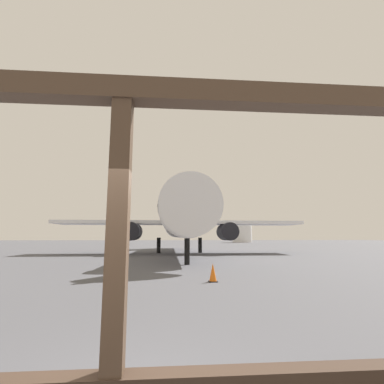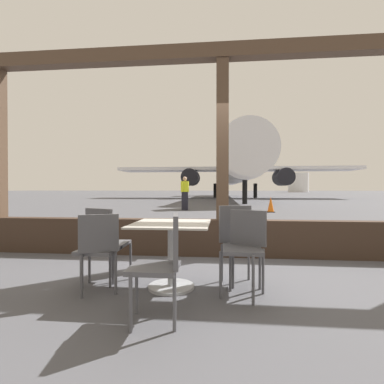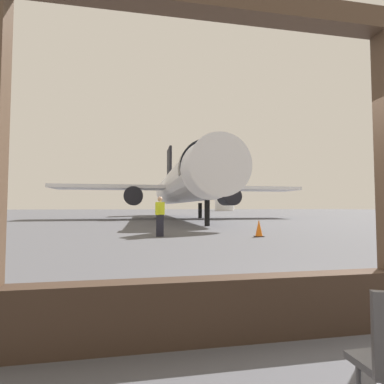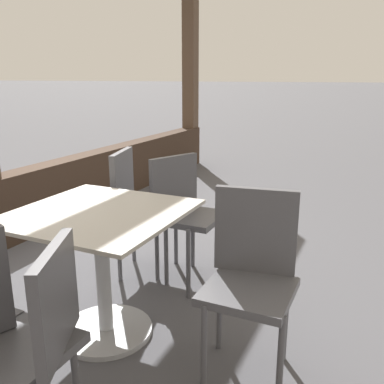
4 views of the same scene
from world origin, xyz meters
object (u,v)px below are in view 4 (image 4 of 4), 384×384
object	(u,v)px
dining_table	(102,260)
cafe_chair_aisle_right	(183,206)
cafe_chair_window_left	(252,267)
cafe_chair_side_extra	(136,203)
cafe_chair_window_right	(32,336)

from	to	relation	value
dining_table	cafe_chair_aisle_right	bearing A→B (deg)	-7.06
dining_table	cafe_chair_window_left	world-z (taller)	cafe_chair_window_left
dining_table	cafe_chair_aisle_right	size ratio (longest dim) A/B	0.97
dining_table	cafe_chair_side_extra	world-z (taller)	cafe_chair_side_extra
dining_table	cafe_chair_aisle_right	world-z (taller)	cafe_chair_aisle_right
cafe_chair_aisle_right	cafe_chair_side_extra	size ratio (longest dim) A/B	0.97
dining_table	cafe_chair_window_left	size ratio (longest dim) A/B	0.95
cafe_chair_side_extra	cafe_chair_aisle_right	bearing A→B (deg)	-81.29
cafe_chair_window_right	cafe_chair_aisle_right	size ratio (longest dim) A/B	0.96
cafe_chair_window_right	cafe_chair_side_extra	world-z (taller)	cafe_chair_side_extra
cafe_chair_side_extra	cafe_chair_window_left	bearing A→B (deg)	-122.24
cafe_chair_aisle_right	cafe_chair_side_extra	xyz separation A→B (m)	(-0.05, 0.35, -0.00)
dining_table	cafe_chair_window_right	distance (m)	0.78
cafe_chair_aisle_right	cafe_chair_side_extra	bearing A→B (deg)	98.71
cafe_chair_window_left	cafe_chair_side_extra	world-z (taller)	cafe_chair_side_extra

